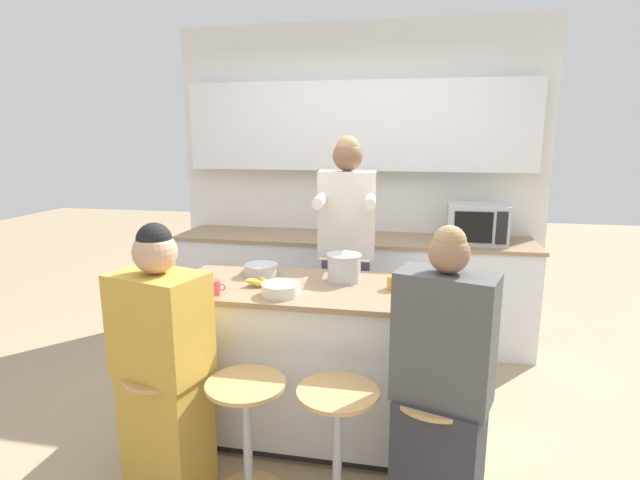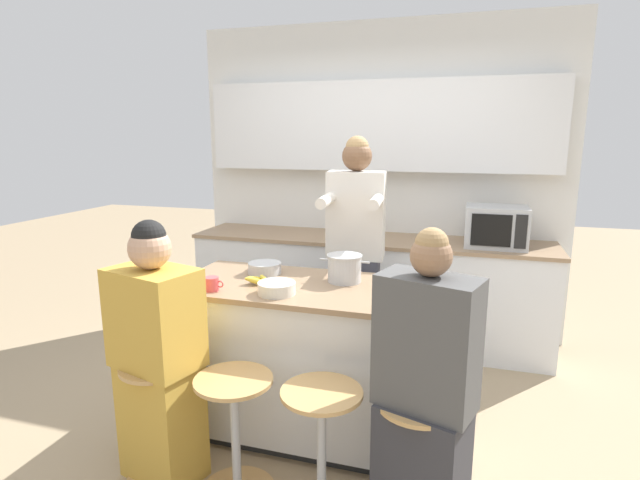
{
  "view_description": "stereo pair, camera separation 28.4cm",
  "coord_description": "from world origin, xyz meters",
  "px_view_note": "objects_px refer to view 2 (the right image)",
  "views": [
    {
      "loc": [
        0.54,
        -2.66,
        1.75
      ],
      "look_at": [
        0.0,
        0.07,
        1.17
      ],
      "focal_mm": 28.0,
      "sensor_mm": 36.0,
      "label": 1
    },
    {
      "loc": [
        0.81,
        -2.59,
        1.75
      ],
      "look_at": [
        0.0,
        0.07,
        1.17
      ],
      "focal_mm": 28.0,
      "sensor_mm": 36.0,
      "label": 2
    }
  ],
  "objects_px": {
    "kitchen_island": "(316,360)",
    "bar_stool_leftmost": "(161,414)",
    "bar_stool_rightmost": "(417,459)",
    "person_cooking": "(355,263)",
    "coffee_cup_far": "(212,284)",
    "fruit_bowl": "(265,268)",
    "person_seated_near": "(424,404)",
    "person_wrapped_blanket": "(158,361)",
    "potted_plant": "(353,222)",
    "microwave": "(496,226)",
    "bar_stool_center_left": "(235,431)",
    "bar_stool_center_right": "(322,446)",
    "cooking_pot": "(345,268)",
    "coffee_cup_near": "(393,285)",
    "banana_bunch": "(258,280)"
  },
  "relations": [
    {
      "from": "coffee_cup_far",
      "to": "person_wrapped_blanket",
      "type": "bearing_deg",
      "value": -109.38
    },
    {
      "from": "bar_stool_rightmost",
      "to": "potted_plant",
      "type": "relative_size",
      "value": 2.61
    },
    {
      "from": "bar_stool_center_left",
      "to": "coffee_cup_far",
      "type": "distance_m",
      "value": 0.78
    },
    {
      "from": "bar_stool_center_right",
      "to": "coffee_cup_far",
      "type": "height_order",
      "value": "coffee_cup_far"
    },
    {
      "from": "bar_stool_center_left",
      "to": "bar_stool_rightmost",
      "type": "bearing_deg",
      "value": 2.94
    },
    {
      "from": "bar_stool_rightmost",
      "to": "coffee_cup_near",
      "type": "distance_m",
      "value": 0.89
    },
    {
      "from": "bar_stool_center_left",
      "to": "person_wrapped_blanket",
      "type": "xyz_separation_m",
      "value": [
        -0.43,
        0.02,
        0.3
      ]
    },
    {
      "from": "bar_stool_center_left",
      "to": "bar_stool_center_right",
      "type": "bearing_deg",
      "value": 1.36
    },
    {
      "from": "person_seated_near",
      "to": "potted_plant",
      "type": "relative_size",
      "value": 5.86
    },
    {
      "from": "bar_stool_center_right",
      "to": "bar_stool_center_left",
      "type": "bearing_deg",
      "value": -178.64
    },
    {
      "from": "person_wrapped_blanket",
      "to": "coffee_cup_far",
      "type": "height_order",
      "value": "person_wrapped_blanket"
    },
    {
      "from": "fruit_bowl",
      "to": "microwave",
      "type": "bearing_deg",
      "value": 42.98
    },
    {
      "from": "bar_stool_center_right",
      "to": "fruit_bowl",
      "type": "bearing_deg",
      "value": 127.97
    },
    {
      "from": "bar_stool_rightmost",
      "to": "person_cooking",
      "type": "xyz_separation_m",
      "value": [
        -0.59,
        1.29,
        0.53
      ]
    },
    {
      "from": "bar_stool_rightmost",
      "to": "person_seated_near",
      "type": "distance_m",
      "value": 0.29
    },
    {
      "from": "person_cooking",
      "to": "cooking_pot",
      "type": "bearing_deg",
      "value": -88.41
    },
    {
      "from": "coffee_cup_near",
      "to": "coffee_cup_far",
      "type": "height_order",
      "value": "coffee_cup_far"
    },
    {
      "from": "person_cooking",
      "to": "person_wrapped_blanket",
      "type": "bearing_deg",
      "value": -123.4
    },
    {
      "from": "person_wrapped_blanket",
      "to": "coffee_cup_far",
      "type": "relative_size",
      "value": 12.15
    },
    {
      "from": "person_wrapped_blanket",
      "to": "coffee_cup_far",
      "type": "xyz_separation_m",
      "value": [
        0.12,
        0.35,
        0.31
      ]
    },
    {
      "from": "kitchen_island",
      "to": "bar_stool_leftmost",
      "type": "xyz_separation_m",
      "value": [
        -0.65,
        -0.6,
        -0.12
      ]
    },
    {
      "from": "person_cooking",
      "to": "coffee_cup_far",
      "type": "xyz_separation_m",
      "value": [
        -0.58,
        -0.97,
        0.08
      ]
    },
    {
      "from": "person_cooking",
      "to": "fruit_bowl",
      "type": "bearing_deg",
      "value": -133.46
    },
    {
      "from": "person_wrapped_blanket",
      "to": "microwave",
      "type": "relative_size",
      "value": 2.96
    },
    {
      "from": "coffee_cup_far",
      "to": "person_seated_near",
      "type": "bearing_deg",
      "value": -16.45
    },
    {
      "from": "kitchen_island",
      "to": "person_cooking",
      "type": "height_order",
      "value": "person_cooking"
    },
    {
      "from": "bar_stool_center_left",
      "to": "microwave",
      "type": "relative_size",
      "value": 1.35
    },
    {
      "from": "bar_stool_center_left",
      "to": "coffee_cup_near",
      "type": "xyz_separation_m",
      "value": [
        0.65,
        0.65,
        0.61
      ]
    },
    {
      "from": "kitchen_island",
      "to": "person_wrapped_blanket",
      "type": "xyz_separation_m",
      "value": [
        -0.64,
        -0.61,
        0.18
      ]
    },
    {
      "from": "kitchen_island",
      "to": "bar_stool_center_right",
      "type": "bearing_deg",
      "value": -70.55
    },
    {
      "from": "bar_stool_rightmost",
      "to": "cooking_pot",
      "type": "xyz_separation_m",
      "value": [
        -0.52,
        0.71,
        0.65
      ]
    },
    {
      "from": "bar_stool_center_left",
      "to": "potted_plant",
      "type": "height_order",
      "value": "potted_plant"
    },
    {
      "from": "bar_stool_leftmost",
      "to": "coffee_cup_far",
      "type": "xyz_separation_m",
      "value": [
        0.13,
        0.34,
        0.61
      ]
    },
    {
      "from": "cooking_pot",
      "to": "coffee_cup_near",
      "type": "bearing_deg",
      "value": -19.09
    },
    {
      "from": "kitchen_island",
      "to": "bar_stool_center_left",
      "type": "relative_size",
      "value": 2.62
    },
    {
      "from": "bar_stool_center_right",
      "to": "person_cooking",
      "type": "bearing_deg",
      "value": 96.63
    },
    {
      "from": "kitchen_island",
      "to": "potted_plant",
      "type": "xyz_separation_m",
      "value": [
        -0.14,
        1.48,
        0.57
      ]
    },
    {
      "from": "bar_stool_center_left",
      "to": "person_seated_near",
      "type": "height_order",
      "value": "person_seated_near"
    },
    {
      "from": "fruit_bowl",
      "to": "person_seated_near",
      "type": "bearing_deg",
      "value": -35.72
    },
    {
      "from": "kitchen_island",
      "to": "bar_stool_leftmost",
      "type": "bearing_deg",
      "value": -137.36
    },
    {
      "from": "bar_stool_center_right",
      "to": "microwave",
      "type": "relative_size",
      "value": 1.35
    },
    {
      "from": "person_cooking",
      "to": "person_wrapped_blanket",
      "type": "relative_size",
      "value": 1.28
    },
    {
      "from": "bar_stool_rightmost",
      "to": "banana_bunch",
      "type": "relative_size",
      "value": 3.63
    },
    {
      "from": "bar_stool_center_right",
      "to": "microwave",
      "type": "distance_m",
      "value": 2.32
    },
    {
      "from": "microwave",
      "to": "potted_plant",
      "type": "distance_m",
      "value": 1.15
    },
    {
      "from": "microwave",
      "to": "potted_plant",
      "type": "relative_size",
      "value": 1.93
    },
    {
      "from": "person_seated_near",
      "to": "microwave",
      "type": "distance_m",
      "value": 2.12
    },
    {
      "from": "coffee_cup_far",
      "to": "potted_plant",
      "type": "distance_m",
      "value": 1.78
    },
    {
      "from": "fruit_bowl",
      "to": "microwave",
      "type": "height_order",
      "value": "microwave"
    },
    {
      "from": "bar_stool_center_right",
      "to": "potted_plant",
      "type": "xyz_separation_m",
      "value": [
        -0.36,
        2.1,
        0.69
      ]
    }
  ]
}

